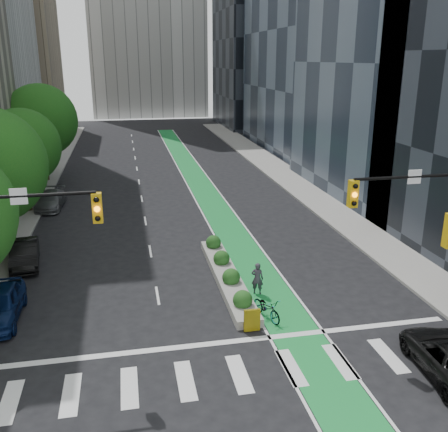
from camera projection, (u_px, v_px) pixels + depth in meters
name	position (u px, v px, depth m)	size (l,w,h in m)	color
ground	(233.00, 359.00, 19.36)	(160.00, 160.00, 0.00)	black
sidewalk_left	(26.00, 201.00, 40.47)	(3.60, 90.00, 0.15)	gray
sidewalk_right	(302.00, 187.00, 44.91)	(3.60, 90.00, 0.15)	gray
bike_lane_paint	(197.00, 179.00, 47.95)	(2.20, 70.00, 0.01)	#188638
building_tan_far	(5.00, 45.00, 73.32)	(14.00, 16.00, 26.00)	tan
building_dark_end	(264.00, 40.00, 82.41)	(14.00, 18.00, 28.00)	black
tree_midfar	(22.00, 147.00, 36.34)	(5.60, 5.60, 7.76)	black
tree_far	(41.00, 120.00, 45.46)	(6.60, 6.60, 9.00)	black
signal_right	(443.00, 224.00, 19.97)	(5.82, 0.51, 7.20)	black
median_planter	(227.00, 274.00, 26.05)	(1.20, 10.26, 1.10)	gray
bicycle	(267.00, 308.00, 22.22)	(0.68, 1.95, 1.02)	gray
cyclist	(257.00, 278.00, 24.45)	(0.60, 0.39, 1.64)	#35313B
parked_car_left_mid	(24.00, 254.00, 27.86)	(1.47, 4.22, 1.39)	black
parked_car_left_far	(51.00, 200.00, 38.52)	(1.84, 4.53, 1.32)	#5B5D60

